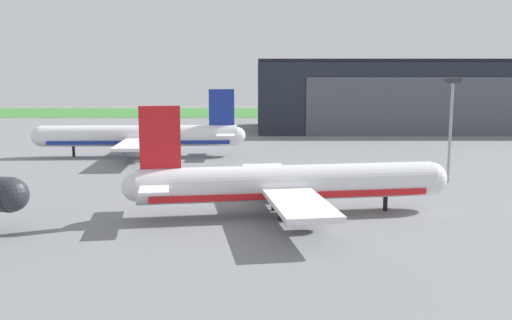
{
  "coord_description": "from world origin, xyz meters",
  "views": [
    {
      "loc": [
        -21.27,
        -69.01,
        17.27
      ],
      "look_at": [
        -21.65,
        19.6,
        3.46
      ],
      "focal_mm": 40.36,
      "sensor_mm": 36.0,
      "label": 1
    }
  ],
  "objects_px": {
    "maintenance_hangar": "(440,96)",
    "airliner_near_left": "(292,184)",
    "airliner_far_right": "(142,137)",
    "apron_light_mast": "(454,121)"
  },
  "relations": [
    {
      "from": "airliner_far_right",
      "to": "apron_light_mast",
      "type": "xyz_separation_m",
      "value": [
        53.59,
        -26.93,
        5.57
      ]
    },
    {
      "from": "maintenance_hangar",
      "to": "airliner_near_left",
      "type": "height_order",
      "value": "maintenance_hangar"
    },
    {
      "from": "airliner_near_left",
      "to": "apron_light_mast",
      "type": "distance_m",
      "value": 33.62
    },
    {
      "from": "maintenance_hangar",
      "to": "airliner_near_left",
      "type": "relative_size",
      "value": 2.68
    },
    {
      "from": "maintenance_hangar",
      "to": "airliner_far_right",
      "type": "relative_size",
      "value": 2.45
    },
    {
      "from": "airliner_far_right",
      "to": "apron_light_mast",
      "type": "bearing_deg",
      "value": -26.68
    },
    {
      "from": "maintenance_hangar",
      "to": "apron_light_mast",
      "type": "relative_size",
      "value": 6.53
    },
    {
      "from": "airliner_near_left",
      "to": "apron_light_mast",
      "type": "relative_size",
      "value": 2.44
    },
    {
      "from": "airliner_far_right",
      "to": "airliner_near_left",
      "type": "height_order",
      "value": "airliner_far_right"
    },
    {
      "from": "maintenance_hangar",
      "to": "airliner_far_right",
      "type": "bearing_deg",
      "value": -144.61
    }
  ]
}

